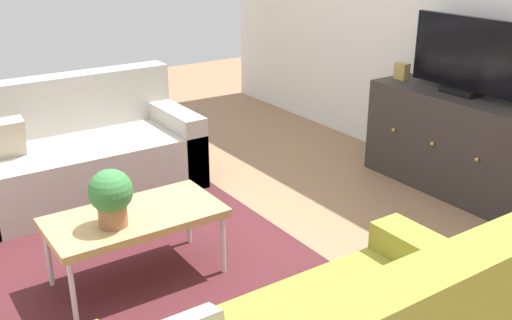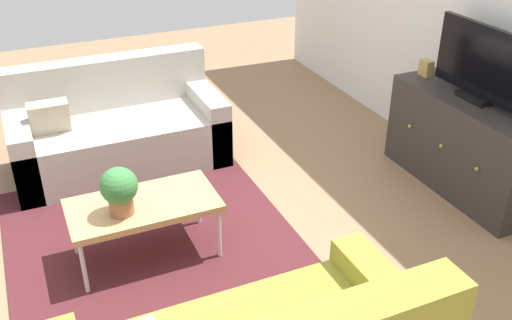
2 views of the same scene
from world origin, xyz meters
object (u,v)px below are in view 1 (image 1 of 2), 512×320
coffee_table (135,219)px  flat_screen_tv (465,56)px  tv_console (453,142)px  couch_left_side (75,157)px  potted_plant (111,195)px  mantel_clock (402,71)px

coffee_table → flat_screen_tv: bearing=87.0°
tv_console → flat_screen_tv: (0.00, 0.02, 0.65)m
couch_left_side → potted_plant: (1.45, -0.25, 0.31)m
potted_plant → tv_console: (0.06, 2.63, -0.22)m
couch_left_side → mantel_clock: 2.61m
coffee_table → flat_screen_tv: flat_screen_tv is taller
couch_left_side → flat_screen_tv: (1.51, 2.39, 0.73)m
mantel_clock → coffee_table: bearing=-80.2°
tv_console → mantel_clock: size_ratio=10.46×
potted_plant → couch_left_side: bearing=170.0°
tv_console → couch_left_side: bearing=-122.5°
couch_left_side → tv_console: 2.82m
couch_left_side → coffee_table: (1.38, -0.11, 0.10)m
couch_left_side → potted_plant: 1.50m
couch_left_side → tv_console: size_ratio=1.25×
couch_left_side → tv_console: couch_left_side is taller
mantel_clock → flat_screen_tv: bearing=2.0°
coffee_table → couch_left_side: bearing=175.4°
couch_left_side → flat_screen_tv: flat_screen_tv is taller
couch_left_side → coffee_table: 1.39m
coffee_table → potted_plant: 0.26m
coffee_table → mantel_clock: (-0.43, 2.49, 0.42)m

